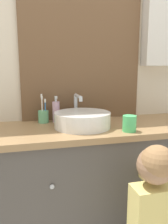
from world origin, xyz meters
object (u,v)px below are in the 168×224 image
soap_dispenser (56,112)px  drinking_cup (129,124)px  toothbrush_holder (43,116)px  child_figure (152,215)px  sink_basin (82,119)px

soap_dispenser → drinking_cup: size_ratio=1.93×
drinking_cup → toothbrush_holder: bearing=143.6°
toothbrush_holder → child_figure: 0.85m
soap_dispenser → sink_basin: bearing=-50.0°
sink_basin → toothbrush_holder: bearing=141.8°
drinking_cup → child_figure: bearing=-91.6°
sink_basin → soap_dispenser: size_ratio=2.21×
toothbrush_holder → soap_dispenser: bearing=-6.0°
sink_basin → toothbrush_holder: same height
soap_dispenser → drinking_cup: 0.50m
child_figure → drinking_cup: 0.47m
soap_dispenser → drinking_cup: soap_dispenser is taller
drinking_cup → sink_basin: bearing=145.4°
toothbrush_holder → drinking_cup: 0.57m
toothbrush_holder → child_figure: (0.45, -0.62, -0.37)m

